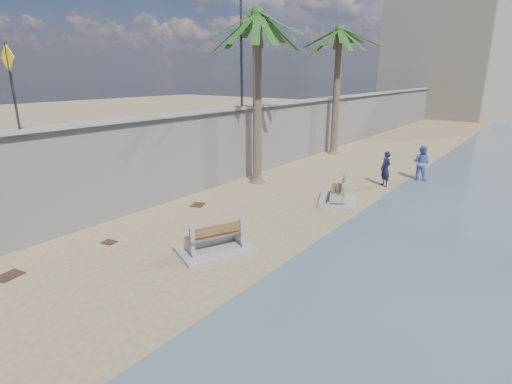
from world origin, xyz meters
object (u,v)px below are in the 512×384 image
Objects in this scene: palm_mid at (257,16)px; person_b at (422,161)px; palm_back at (340,32)px; bench_near at (215,239)px; bench_far at (338,192)px; person_a at (386,166)px.

palm_mid is 4.43× the size of person_b.
palm_back is 4.44× the size of person_b.
bench_near is 0.30× the size of palm_back.
palm_mid is 1.00× the size of palm_back.
palm_mid is 10.62m from person_b.
person_a is at bearing 78.32° from bench_far.
bench_far is (0.79, 6.75, 0.00)m from bench_near.
bench_near is at bearing -75.89° from palm_back.
person_b is (1.75, 5.82, 0.58)m from bench_far.
person_a reaches higher than bench_near.
palm_back reaches higher than person_a.
bench_near is 18.28m from palm_back.
bench_near is at bearing -62.41° from palm_mid.
person_a is 0.99× the size of person_b.
palm_back is at bearing 170.98° from person_a.
bench_near is 12.84m from person_b.
palm_back is at bearing 104.11° from bench_near.
palm_back is at bearing 92.04° from palm_mid.
palm_mid is at bearing -87.96° from palm_back.
bench_far is at bearing -62.85° from palm_back.
palm_mid is at bearing 117.59° from bench_near.
person_b reaches higher than bench_near.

